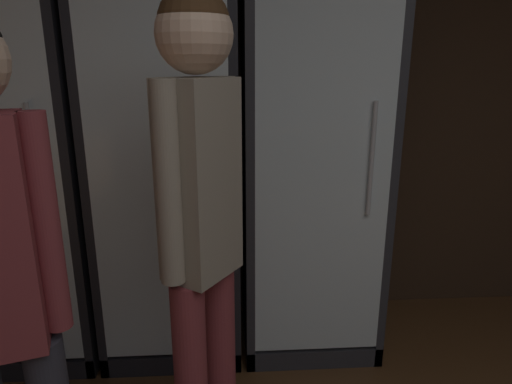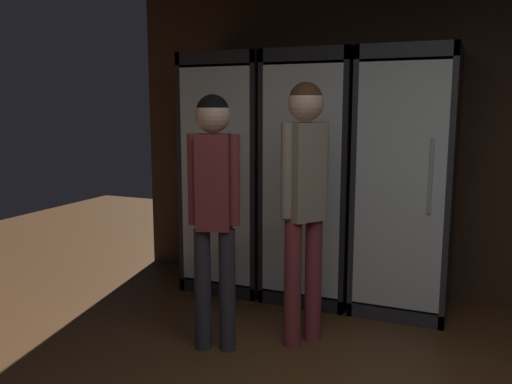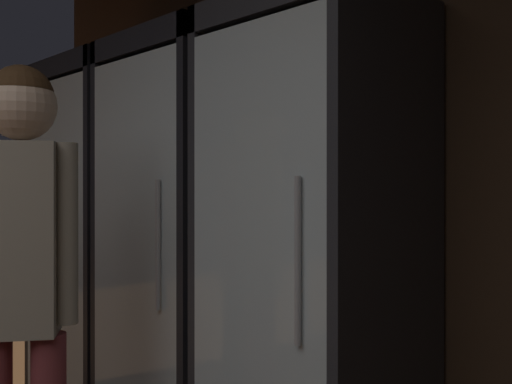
{
  "view_description": "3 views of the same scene",
  "coord_description": "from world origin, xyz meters",
  "px_view_note": "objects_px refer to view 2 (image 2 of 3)",
  "views": [
    {
      "loc": [
        -0.97,
        0.51,
        1.47
      ],
      "look_at": [
        -0.85,
        2.45,
        0.9
      ],
      "focal_mm": 31.07,
      "sensor_mm": 36.0,
      "label": 1
    },
    {
      "loc": [
        -0.05,
        -1.33,
        1.53
      ],
      "look_at": [
        -1.73,
        2.61,
        0.84
      ],
      "focal_mm": 37.34,
      "sensor_mm": 36.0,
      "label": 2
    },
    {
      "loc": [
        0.78,
        1.06,
        1.28
      ],
      "look_at": [
        -0.7,
        2.52,
        1.27
      ],
      "focal_mm": 40.72,
      "sensor_mm": 36.0,
      "label": 3
    }
  ],
  "objects_px": {
    "shopper_near": "(214,195)",
    "shopper_far": "(304,185)",
    "cooler_left": "(315,180)",
    "cooler_far_left": "(234,175)",
    "cooler_center": "(406,185)"
  },
  "relations": [
    {
      "from": "cooler_center",
      "to": "shopper_far",
      "type": "distance_m",
      "value": 1.03
    },
    {
      "from": "cooler_far_left",
      "to": "cooler_left",
      "type": "bearing_deg",
      "value": 0.01
    },
    {
      "from": "shopper_near",
      "to": "shopper_far",
      "type": "xyz_separation_m",
      "value": [
        0.48,
        0.31,
        0.05
      ]
    },
    {
      "from": "cooler_left",
      "to": "cooler_center",
      "type": "relative_size",
      "value": 1.0
    },
    {
      "from": "shopper_near",
      "to": "cooler_left",
      "type": "bearing_deg",
      "value": 77.16
    },
    {
      "from": "shopper_far",
      "to": "cooler_left",
      "type": "bearing_deg",
      "value": 102.87
    },
    {
      "from": "shopper_near",
      "to": "shopper_far",
      "type": "relative_size",
      "value": 0.95
    },
    {
      "from": "cooler_far_left",
      "to": "cooler_left",
      "type": "xyz_separation_m",
      "value": [
        0.71,
        0.0,
        -0.0
      ]
    },
    {
      "from": "cooler_far_left",
      "to": "cooler_center",
      "type": "bearing_deg",
      "value": -0.02
    },
    {
      "from": "cooler_center",
      "to": "cooler_far_left",
      "type": "bearing_deg",
      "value": 179.98
    },
    {
      "from": "cooler_far_left",
      "to": "shopper_near",
      "type": "relative_size",
      "value": 1.22
    },
    {
      "from": "cooler_left",
      "to": "shopper_far",
      "type": "distance_m",
      "value": 0.92
    },
    {
      "from": "cooler_far_left",
      "to": "shopper_near",
      "type": "height_order",
      "value": "cooler_far_left"
    },
    {
      "from": "cooler_left",
      "to": "cooler_center",
      "type": "bearing_deg",
      "value": -0.05
    },
    {
      "from": "cooler_far_left",
      "to": "cooler_left",
      "type": "height_order",
      "value": "same"
    }
  ]
}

